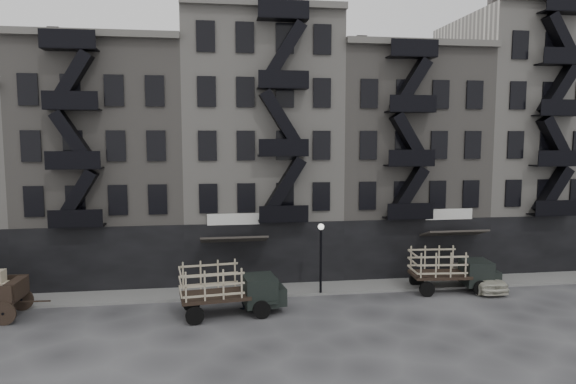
{
  "coord_description": "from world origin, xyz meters",
  "views": [
    {
      "loc": [
        -3.16,
        -26.34,
        9.37
      ],
      "look_at": [
        1.25,
        4.0,
        6.02
      ],
      "focal_mm": 32.0,
      "sensor_mm": 36.0,
      "label": 1
    }
  ],
  "objects": [
    {
      "name": "ground",
      "position": [
        0.0,
        0.0,
        0.0
      ],
      "size": [
        140.0,
        140.0,
        0.0
      ],
      "primitive_type": "plane",
      "color": "#38383A",
      "rests_on": "ground"
    },
    {
      "name": "sidewalk",
      "position": [
        0.0,
        3.75,
        0.07
      ],
      "size": [
        55.0,
        2.5,
        0.15
      ],
      "primitive_type": "cube",
      "color": "slate",
      "rests_on": "ground"
    },
    {
      "name": "building_midwest",
      "position": [
        -10.0,
        9.83,
        7.5
      ],
      "size": [
        10.0,
        11.35,
        16.2
      ],
      "color": "slate",
      "rests_on": "ground"
    },
    {
      "name": "building_center",
      "position": [
        -0.0,
        9.82,
        8.5
      ],
      "size": [
        10.0,
        11.35,
        18.2
      ],
      "color": "#ACA79E",
      "rests_on": "ground"
    },
    {
      "name": "building_mideast",
      "position": [
        10.0,
        9.83,
        7.5
      ],
      "size": [
        10.0,
        11.35,
        16.2
      ],
      "color": "slate",
      "rests_on": "ground"
    },
    {
      "name": "building_east",
      "position": [
        20.0,
        9.82,
        9.0
      ],
      "size": [
        10.0,
        11.35,
        19.2
      ],
      "color": "#ACA79E",
      "rests_on": "ground"
    },
    {
      "name": "lamp_post",
      "position": [
        3.0,
        2.6,
        2.78
      ],
      "size": [
        0.36,
        0.36,
        4.28
      ],
      "color": "black",
      "rests_on": "ground"
    },
    {
      "name": "stake_truck_west",
      "position": [
        -2.43,
        0.02,
        1.56
      ],
      "size": [
        5.64,
        2.8,
        2.73
      ],
      "rotation": [
        0.0,
        0.0,
        0.12
      ],
      "color": "black",
      "rests_on": "ground"
    },
    {
      "name": "stake_truck_east",
      "position": [
        11.0,
        2.22,
        1.49
      ],
      "size": [
        5.35,
        2.52,
        2.61
      ],
      "rotation": [
        0.0,
        0.0,
        -0.08
      ],
      "color": "black",
      "rests_on": "ground"
    },
    {
      "name": "car_east",
      "position": [
        13.0,
        2.6,
        0.76
      ],
      "size": [
        1.83,
        4.49,
        1.53
      ],
      "primitive_type": "imported",
      "rotation": [
        0.0,
        0.0,
        -0.01
      ],
      "color": "beige",
      "rests_on": "ground"
    },
    {
      "name": "pedestrian_mid",
      "position": [
        -1.65,
        0.89,
        0.82
      ],
      "size": [
        0.97,
        0.87,
        1.64
      ],
      "primitive_type": "imported",
      "rotation": [
        0.0,
        0.0,
        3.52
      ],
      "color": "black",
      "rests_on": "ground"
    }
  ]
}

